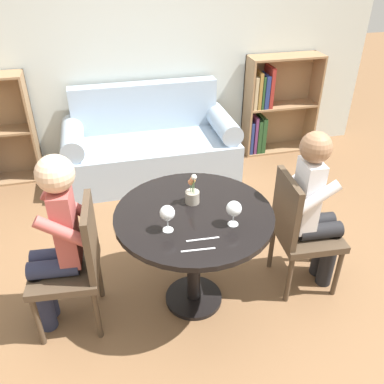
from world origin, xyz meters
name	(u,v)px	position (x,y,z in m)	size (l,w,h in m)	color
ground_plane	(194,299)	(0.00, 0.00, 0.00)	(16.00, 16.00, 0.00)	brown
back_wall	(138,36)	(0.00, 2.30, 1.35)	(5.20, 0.05, 2.70)	silver
round_table	(194,231)	(0.00, 0.00, 0.62)	(0.99, 0.99, 0.76)	black
couch	(151,148)	(0.00, 1.87, 0.31)	(1.75, 0.80, 0.92)	#9EB2C6
bookshelf_right	(271,106)	(1.45, 2.14, 0.54)	(0.83, 0.28, 1.11)	#93704C
chair_left	(75,262)	(-0.75, 0.03, 0.49)	(0.46, 0.46, 0.90)	#473828
chair_right	(299,228)	(0.75, 0.00, 0.49)	(0.45, 0.45, 0.90)	#473828
person_left	(56,241)	(-0.84, 0.04, 0.67)	(0.44, 0.36, 1.23)	#282D47
person_right	(315,209)	(0.84, -0.01, 0.65)	(0.43, 0.36, 1.21)	black
wine_glass_left	(167,214)	(-0.19, -0.13, 0.87)	(0.09, 0.09, 0.17)	white
wine_glass_right	(234,209)	(0.19, -0.17, 0.86)	(0.09, 0.09, 0.16)	white
flower_vase	(192,193)	(0.02, 0.11, 0.83)	(0.09, 0.09, 0.22)	#9E9384
knife_left_setting	(203,239)	(-0.01, -0.27, 0.76)	(0.19, 0.02, 0.00)	silver
fork_left_setting	(198,250)	(-0.06, -0.35, 0.76)	(0.19, 0.03, 0.00)	silver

